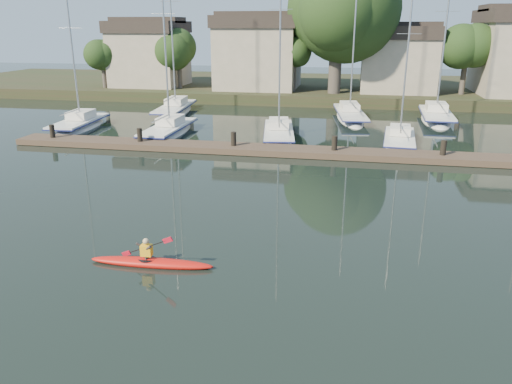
% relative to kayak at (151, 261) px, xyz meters
% --- Properties ---
extents(ground, '(160.00, 160.00, 0.00)m').
position_rel_kayak_xyz_m(ground, '(2.07, 1.19, -0.16)').
color(ground, black).
rests_on(ground, ground).
extents(kayak, '(4.05, 0.75, 1.29)m').
position_rel_kayak_xyz_m(kayak, '(0.00, 0.00, 0.00)').
color(kayak, '#B9110E').
rests_on(kayak, ground).
extents(dock, '(34.00, 2.00, 1.80)m').
position_rel_kayak_xyz_m(dock, '(2.07, 15.19, 0.05)').
color(dock, '#4D3B2C').
rests_on(dock, ground).
extents(sailboat_0, '(2.77, 7.94, 12.38)m').
position_rel_kayak_xyz_m(sailboat_0, '(-13.82, 20.00, -0.36)').
color(sailboat_0, silver).
rests_on(sailboat_0, ground).
extents(sailboat_1, '(2.10, 8.43, 13.78)m').
position_rel_kayak_xyz_m(sailboat_1, '(-6.59, 19.27, -0.34)').
color(sailboat_1, silver).
rests_on(sailboat_1, ground).
extents(sailboat_2, '(3.30, 8.75, 14.15)m').
position_rel_kayak_xyz_m(sailboat_2, '(1.13, 19.77, -0.33)').
color(sailboat_2, silver).
rests_on(sailboat_2, ground).
extents(sailboat_3, '(2.46, 7.42, 11.76)m').
position_rel_kayak_xyz_m(sailboat_3, '(9.05, 19.23, -0.33)').
color(sailboat_3, silver).
rests_on(sailboat_3, ground).
extents(sailboat_5, '(3.09, 9.64, 15.69)m').
position_rel_kayak_xyz_m(sailboat_5, '(-9.26, 28.01, -0.35)').
color(sailboat_5, silver).
rests_on(sailboat_5, ground).
extents(sailboat_6, '(3.34, 10.13, 15.81)m').
position_rel_kayak_xyz_m(sailboat_6, '(5.78, 28.13, -0.34)').
color(sailboat_6, silver).
rests_on(sailboat_6, ground).
extents(sailboat_7, '(2.72, 9.01, 14.38)m').
position_rel_kayak_xyz_m(sailboat_7, '(12.59, 28.54, -0.37)').
color(sailboat_7, silver).
rests_on(sailboat_7, ground).
extents(shore, '(90.00, 25.25, 12.75)m').
position_rel_kayak_xyz_m(shore, '(3.68, 41.48, 3.07)').
color(shore, '#212F17').
rests_on(shore, ground).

